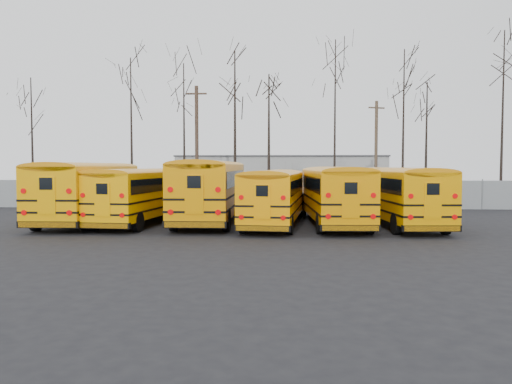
# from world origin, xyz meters

# --- Properties ---
(ground) EXTENTS (120.00, 120.00, 0.00)m
(ground) POSITION_xyz_m (0.00, 0.00, 0.00)
(ground) COLOR black
(ground) RESTS_ON ground
(fence) EXTENTS (40.00, 0.04, 2.00)m
(fence) POSITION_xyz_m (0.00, 12.00, 1.00)
(fence) COLOR gray
(fence) RESTS_ON ground
(distant_building) EXTENTS (22.00, 8.00, 4.00)m
(distant_building) POSITION_xyz_m (2.00, 32.00, 2.00)
(distant_building) COLOR #A2A39E
(distant_building) RESTS_ON ground
(bus_a) EXTENTS (2.88, 11.64, 3.24)m
(bus_a) POSITION_xyz_m (-8.08, 2.84, 1.90)
(bus_a) COLOR black
(bus_a) RESTS_ON ground
(bus_b) EXTENTS (3.39, 10.61, 2.92)m
(bus_b) POSITION_xyz_m (-5.15, 2.47, 1.71)
(bus_b) COLOR black
(bus_b) RESTS_ON ground
(bus_c) EXTENTS (2.77, 12.01, 3.36)m
(bus_c) POSITION_xyz_m (-1.60, 3.23, 1.97)
(bus_c) COLOR black
(bus_c) RESTS_ON ground
(bus_d) EXTENTS (3.36, 10.39, 2.86)m
(bus_d) POSITION_xyz_m (1.79, 1.86, 1.68)
(bus_d) COLOR black
(bus_d) RESTS_ON ground
(bus_e) EXTENTS (2.97, 10.91, 3.03)m
(bus_e) POSITION_xyz_m (4.78, 2.25, 1.77)
(bus_e) COLOR black
(bus_e) RESTS_ON ground
(bus_f) EXTENTS (3.23, 10.80, 2.98)m
(bus_f) POSITION_xyz_m (8.00, 2.25, 1.75)
(bus_f) COLOR black
(bus_f) RESTS_ON ground
(utility_pole_left) EXTENTS (1.71, 0.30, 9.61)m
(utility_pole_left) POSITION_xyz_m (-4.94, 17.97, 4.94)
(utility_pole_left) COLOR #453327
(utility_pole_left) RESTS_ON ground
(utility_pole_right) EXTENTS (1.40, 0.66, 8.28)m
(utility_pole_right) POSITION_xyz_m (9.80, 17.98, 4.25)
(utility_pole_right) COLOR brown
(utility_pole_right) RESTS_ON ground
(tree_0) EXTENTS (0.26, 0.26, 9.87)m
(tree_0) POSITION_xyz_m (-17.36, 14.86, 4.94)
(tree_0) COLOR black
(tree_0) RESTS_ON ground
(tree_1) EXTENTS (0.26, 0.26, 11.07)m
(tree_1) POSITION_xyz_m (-9.15, 13.78, 5.54)
(tree_1) COLOR black
(tree_1) RESTS_ON ground
(tree_2) EXTENTS (0.26, 0.26, 11.26)m
(tree_2) POSITION_xyz_m (-5.77, 16.86, 5.63)
(tree_2) COLOR black
(tree_2) RESTS_ON ground
(tree_3) EXTENTS (0.26, 0.26, 11.51)m
(tree_3) POSITION_xyz_m (-1.35, 13.78, 5.75)
(tree_3) COLOR black
(tree_3) RESTS_ON ground
(tree_4) EXTENTS (0.26, 0.26, 9.81)m
(tree_4) POSITION_xyz_m (1.16, 14.02, 4.90)
(tree_4) COLOR black
(tree_4) RESTS_ON ground
(tree_5) EXTENTS (0.26, 0.26, 12.19)m
(tree_5) POSITION_xyz_m (6.00, 13.74, 6.10)
(tree_5) COLOR black
(tree_5) RESTS_ON ground
(tree_6) EXTENTS (0.26, 0.26, 11.41)m
(tree_6) POSITION_xyz_m (10.92, 13.58, 5.71)
(tree_6) COLOR black
(tree_6) RESTS_ON ground
(tree_7) EXTENTS (0.26, 0.26, 9.51)m
(tree_7) POSITION_xyz_m (13.40, 16.50, 4.76)
(tree_7) COLOR black
(tree_7) RESTS_ON ground
(tree_8) EXTENTS (0.26, 0.26, 12.95)m
(tree_8) POSITION_xyz_m (18.39, 14.70, 6.47)
(tree_8) COLOR black
(tree_8) RESTS_ON ground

